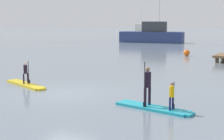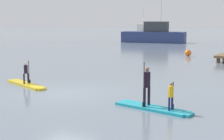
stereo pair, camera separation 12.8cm
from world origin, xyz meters
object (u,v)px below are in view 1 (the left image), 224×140
Objects in this scene: paddler_adult at (147,84)px; paddler_child_front at (172,95)px; paddler_child_solo at (26,72)px; fishing_boat_green_midground at (152,35)px; paddleboard_near at (26,85)px; paddleboard_far at (154,108)px; mooring_buoy_near at (187,53)px; motor_boat_small_navy at (144,33)px.

paddler_adult is 1.09m from paddler_child_front.
paddler_adult is at bearing -9.28° from paddler_child_solo.
fishing_boat_green_midground is at bearing 101.64° from paddler_child_solo.
paddler_adult is at bearing -67.64° from fishing_boat_green_midground.
fishing_boat_green_midground is (-6.81, 33.12, 1.01)m from paddleboard_near.
paddler_adult is at bearing 171.77° from paddler_child_front.
paddleboard_far is 5.47× the size of mooring_buoy_near.
paddleboard_far is at bearing -67.25° from fishing_boat_green_midground.
fishing_boat_green_midground is 1.31× the size of motor_boat_small_navy.
paddler_adult is 0.24× the size of motor_boat_small_navy.
motor_boat_small_navy is at bearing 114.16° from paddler_adult.
paddler_child_front is (8.32, -1.34, -0.05)m from paddler_child_solo.
paddler_child_solo is 44.32m from motor_boat_small_navy.
motor_boat_small_navy is at bearing 106.17° from paddler_child_solo.
fishing_boat_green_midground is 10.95m from motor_boat_small_navy.
motor_boat_small_navy is 12.02× the size of mooring_buoy_near.
paddler_child_front is (8.33, -1.33, 0.62)m from paddleboard_near.
paddler_child_front is 48.52m from motor_boat_small_navy.
paddleboard_far is 48.12m from motor_boat_small_navy.
paddler_adult is (7.29, -1.19, 0.24)m from paddler_child_solo.
motor_boat_small_navy is at bearing 106.16° from paddleboard_near.
paddleboard_near is 1.94× the size of paddler_adult.
mooring_buoy_near is (2.95, 17.89, -0.42)m from paddler_child_solo.
motor_boat_small_navy is (-20.67, 43.90, 0.23)m from paddler_child_front.
paddler_adult is 0.19× the size of fishing_boat_green_midground.
motor_boat_small_navy reaches higher than paddleboard_near.
paddler_child_solo is 1.13× the size of paddler_child_front.
motor_boat_small_navy is 29.03m from mooring_buoy_near.
paddler_adult is at bearing -9.20° from paddleboard_near.
paddleboard_near is 18.15m from mooring_buoy_near.
paddleboard_near is 7.45m from paddler_adult.
paddler_child_front is at bearing -9.15° from paddler_child_solo.
paddler_child_solo is 8.43m from paddler_child_front.
fishing_boat_green_midground is (-6.82, 33.11, 0.34)m from paddler_child_solo.
paddleboard_far is 3.14× the size of paddler_child_front.
mooring_buoy_near is (-4.63, 19.12, 0.24)m from paddleboard_far.
paddler_child_front is at bearing -9.08° from paddleboard_near.
motor_boat_small_navy is at bearing 114.46° from paddleboard_far.
paddleboard_near is at bearing 170.85° from paddleboard_far.
motor_boat_small_navy reaches higher than paddler_child_solo.
paddler_adult is at bearing 172.09° from paddleboard_far.
paddler_adult is 2.91× the size of mooring_buoy_near.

